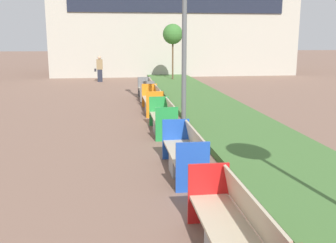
{
  "coord_description": "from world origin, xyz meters",
  "views": [
    {
      "loc": [
        -0.43,
        2.44,
        2.76
      ],
      "look_at": [
        0.9,
        12.48,
        0.6
      ],
      "focal_mm": 42.0,
      "sensor_mm": 36.0,
      "label": 1
    }
  ],
  "objects_px": {
    "bench_blue_frame": "(185,156)",
    "pedestrian_walking": "(100,69)",
    "bench_red_frame": "(234,238)",
    "bench_green_frame": "(164,121)",
    "sapling_tree_far": "(173,34)",
    "bench_grey_frame": "(147,92)",
    "bench_orange_frame": "(153,102)"
  },
  "relations": [
    {
      "from": "sapling_tree_far",
      "to": "bench_red_frame",
      "type": "bearing_deg",
      "value": -96.14
    },
    {
      "from": "bench_red_frame",
      "to": "bench_blue_frame",
      "type": "relative_size",
      "value": 1.16
    },
    {
      "from": "bench_green_frame",
      "to": "bench_blue_frame",
      "type": "bearing_deg",
      "value": -89.99
    },
    {
      "from": "pedestrian_walking",
      "to": "bench_green_frame",
      "type": "bearing_deg",
      "value": -80.48
    },
    {
      "from": "sapling_tree_far",
      "to": "pedestrian_walking",
      "type": "distance_m",
      "value": 5.14
    },
    {
      "from": "bench_orange_frame",
      "to": "pedestrian_walking",
      "type": "height_order",
      "value": "pedestrian_walking"
    },
    {
      "from": "sapling_tree_far",
      "to": "pedestrian_walking",
      "type": "xyz_separation_m",
      "value": [
        -4.62,
        0.68,
        -2.14
      ]
    },
    {
      "from": "bench_red_frame",
      "to": "bench_orange_frame",
      "type": "distance_m",
      "value": 10.44
    },
    {
      "from": "bench_red_frame",
      "to": "sapling_tree_far",
      "type": "xyz_separation_m",
      "value": [
        2.22,
        20.65,
        2.6
      ]
    },
    {
      "from": "bench_green_frame",
      "to": "bench_grey_frame",
      "type": "bearing_deg",
      "value": 90.01
    },
    {
      "from": "bench_red_frame",
      "to": "pedestrian_walking",
      "type": "height_order",
      "value": "pedestrian_walking"
    },
    {
      "from": "bench_red_frame",
      "to": "bench_green_frame",
      "type": "relative_size",
      "value": 1.2
    },
    {
      "from": "bench_orange_frame",
      "to": "bench_green_frame",
      "type": "bearing_deg",
      "value": -90.07
    },
    {
      "from": "bench_green_frame",
      "to": "pedestrian_walking",
      "type": "xyz_separation_m",
      "value": [
        -2.4,
        14.29,
        0.47
      ]
    },
    {
      "from": "bench_red_frame",
      "to": "bench_green_frame",
      "type": "distance_m",
      "value": 7.04
    },
    {
      "from": "bench_blue_frame",
      "to": "pedestrian_walking",
      "type": "distance_m",
      "value": 18.07
    },
    {
      "from": "bench_grey_frame",
      "to": "bench_green_frame",
      "type": "bearing_deg",
      "value": -89.99
    },
    {
      "from": "bench_red_frame",
      "to": "bench_grey_frame",
      "type": "distance_m",
      "value": 13.55
    },
    {
      "from": "bench_red_frame",
      "to": "bench_grey_frame",
      "type": "relative_size",
      "value": 1.27
    },
    {
      "from": "bench_green_frame",
      "to": "pedestrian_walking",
      "type": "relative_size",
      "value": 1.22
    },
    {
      "from": "bench_blue_frame",
      "to": "sapling_tree_far",
      "type": "bearing_deg",
      "value": 82.64
    },
    {
      "from": "bench_orange_frame",
      "to": "bench_grey_frame",
      "type": "height_order",
      "value": "same"
    },
    {
      "from": "bench_green_frame",
      "to": "bench_orange_frame",
      "type": "relative_size",
      "value": 0.86
    },
    {
      "from": "bench_green_frame",
      "to": "bench_grey_frame",
      "type": "height_order",
      "value": "same"
    },
    {
      "from": "bench_red_frame",
      "to": "bench_orange_frame",
      "type": "bearing_deg",
      "value": 90.0
    },
    {
      "from": "bench_blue_frame",
      "to": "bench_green_frame",
      "type": "xyz_separation_m",
      "value": [
        -0.0,
        3.62,
        -0.0
      ]
    },
    {
      "from": "bench_grey_frame",
      "to": "bench_blue_frame",
      "type": "bearing_deg",
      "value": -89.99
    },
    {
      "from": "pedestrian_walking",
      "to": "bench_blue_frame",
      "type": "bearing_deg",
      "value": -82.37
    },
    {
      "from": "bench_red_frame",
      "to": "bench_green_frame",
      "type": "xyz_separation_m",
      "value": [
        -0.0,
        7.04,
        -0.01
      ]
    },
    {
      "from": "bench_blue_frame",
      "to": "pedestrian_walking",
      "type": "bearing_deg",
      "value": 97.63
    },
    {
      "from": "bench_grey_frame",
      "to": "bench_orange_frame",
      "type": "bearing_deg",
      "value": -89.9
    },
    {
      "from": "bench_grey_frame",
      "to": "pedestrian_walking",
      "type": "relative_size",
      "value": 1.15
    }
  ]
}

